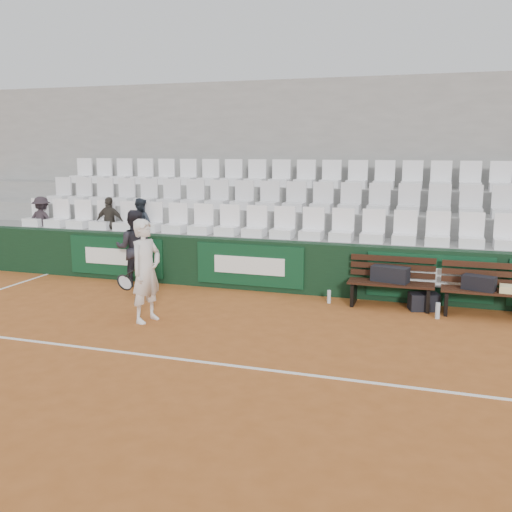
{
  "coord_description": "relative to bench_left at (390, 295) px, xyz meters",
  "views": [
    {
      "loc": [
        3.29,
        -6.6,
        2.81
      ],
      "look_at": [
        0.39,
        2.4,
        1.0
      ],
      "focal_mm": 40.0,
      "sensor_mm": 36.0,
      "label": 1
    }
  ],
  "objects": [
    {
      "name": "ground",
      "position": [
        -2.56,
        -3.5,
        -0.23
      ],
      "size": [
        80.0,
        80.0,
        0.0
      ],
      "primitive_type": "plane",
      "color": "#A55725",
      "rests_on": "ground"
    },
    {
      "name": "court_baseline",
      "position": [
        -2.56,
        -3.5,
        -0.22
      ],
      "size": [
        18.0,
        0.06,
        0.01
      ],
      "primitive_type": "cube",
      "color": "white",
      "rests_on": "ground"
    },
    {
      "name": "back_barrier",
      "position": [
        -2.49,
        0.49,
        0.28
      ],
      "size": [
        18.0,
        0.34,
        1.0
      ],
      "color": "black",
      "rests_on": "ground"
    },
    {
      "name": "grandstand_tier_front",
      "position": [
        -2.56,
        1.12,
        0.28
      ],
      "size": [
        18.0,
        0.95,
        1.0
      ],
      "primitive_type": "cube",
      "color": "gray",
      "rests_on": "ground"
    },
    {
      "name": "grandstand_tier_mid",
      "position": [
        -2.56,
        2.07,
        0.5
      ],
      "size": [
        18.0,
        0.95,
        1.45
      ],
      "primitive_type": "cube",
      "color": "gray",
      "rests_on": "ground"
    },
    {
      "name": "grandstand_tier_back",
      "position": [
        -2.56,
        3.02,
        0.72
      ],
      "size": [
        18.0,
        0.95,
        1.9
      ],
      "primitive_type": "cube",
      "color": "gray",
      "rests_on": "ground"
    },
    {
      "name": "grandstand_rear_wall",
      "position": [
        -2.56,
        3.65,
        1.98
      ],
      "size": [
        18.0,
        0.3,
        4.4
      ],
      "primitive_type": "cube",
      "color": "gray",
      "rests_on": "ground"
    },
    {
      "name": "seat_row_front",
      "position": [
        -2.56,
        0.95,
        1.09
      ],
      "size": [
        11.9,
        0.44,
        0.63
      ],
      "primitive_type": "cube",
      "color": "white",
      "rests_on": "grandstand_tier_front"
    },
    {
      "name": "seat_row_mid",
      "position": [
        -2.56,
        1.9,
        1.54
      ],
      "size": [
        11.9,
        0.44,
        0.63
      ],
      "primitive_type": "cube",
      "color": "silver",
      "rests_on": "grandstand_tier_mid"
    },
    {
      "name": "seat_row_back",
      "position": [
        -2.56,
        2.85,
        1.99
      ],
      "size": [
        11.9,
        0.44,
        0.63
      ],
      "primitive_type": "cube",
      "color": "white",
      "rests_on": "grandstand_tier_back"
    },
    {
      "name": "bench_left",
      "position": [
        0.0,
        0.0,
        0.0
      ],
      "size": [
        1.5,
        0.56,
        0.45
      ],
      "primitive_type": "cube",
      "color": "black",
      "rests_on": "ground"
    },
    {
      "name": "bench_right",
      "position": [
        1.59,
        -0.09,
        0.0
      ],
      "size": [
        1.5,
        0.56,
        0.45
      ],
      "primitive_type": "cube",
      "color": "#381B10",
      "rests_on": "ground"
    },
    {
      "name": "sports_bag_left",
      "position": [
        -0.02,
        0.05,
        0.36
      ],
      "size": [
        0.69,
        0.43,
        0.28
      ],
      "primitive_type": "cube",
      "rotation": [
        0.0,
        0.0,
        -0.26
      ],
      "color": "black",
      "rests_on": "bench_left"
    },
    {
      "name": "sports_bag_right",
      "position": [
        1.45,
        -0.11,
        0.35
      ],
      "size": [
        0.57,
        0.4,
        0.24
      ],
      "primitive_type": "cube",
      "rotation": [
        0.0,
        0.0,
        -0.33
      ],
      "color": "black",
      "rests_on": "bench_right"
    },
    {
      "name": "sports_bag_ground",
      "position": [
        0.58,
        -0.03,
        -0.07
      ],
      "size": [
        0.56,
        0.43,
        0.3
      ],
      "primitive_type": "cube",
      "rotation": [
        0.0,
        0.0,
        0.3
      ],
      "color": "black",
      "rests_on": "ground"
    },
    {
      "name": "water_bottle_near",
      "position": [
        -1.09,
        -0.09,
        -0.1
      ],
      "size": [
        0.07,
        0.07,
        0.24
      ],
      "primitive_type": "cylinder",
      "color": "silver",
      "rests_on": "ground"
    },
    {
      "name": "water_bottle_far",
      "position": [
        0.81,
        -0.49,
        -0.09
      ],
      "size": [
        0.08,
        0.08,
        0.27
      ],
      "primitive_type": "cylinder",
      "color": "silver",
      "rests_on": "ground"
    },
    {
      "name": "tennis_player",
      "position": [
        -3.72,
        -2.08,
        0.62
      ],
      "size": [
        0.77,
        0.7,
        1.69
      ],
      "color": "silver",
      "rests_on": "ground"
    },
    {
      "name": "ball_kid",
      "position": [
        -5.15,
        0.04,
        0.56
      ],
      "size": [
        0.91,
        0.8,
        1.57
      ],
      "primitive_type": "imported",
      "rotation": [
        0.0,
        0.0,
        3.46
      ],
      "color": "black",
      "rests_on": "ground"
    },
    {
      "name": "spectator_a",
      "position": [
        -8.11,
        1.0,
        1.34
      ],
      "size": [
        0.75,
        0.45,
        1.13
      ],
      "primitive_type": "imported",
      "rotation": [
        0.0,
        0.0,
        3.19
      ],
      "color": "#271F25",
      "rests_on": "grandstand_tier_front"
    },
    {
      "name": "spectator_b",
      "position": [
        -6.29,
        1.0,
        1.36
      ],
      "size": [
        0.71,
        0.34,
        1.17
      ],
      "primitive_type": "imported",
      "rotation": [
        0.0,
        0.0,
        3.23
      ],
      "color": "#322E28",
      "rests_on": "grandstand_tier_front"
    },
    {
      "name": "spectator_c",
      "position": [
        -5.51,
        1.0,
        1.36
      ],
      "size": [
        0.69,
        0.61,
        1.17
      ],
      "primitive_type": "imported",
      "rotation": [
        0.0,
        0.0,
        2.78
      ],
      "color": "#212731",
      "rests_on": "grandstand_tier_front"
    }
  ]
}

